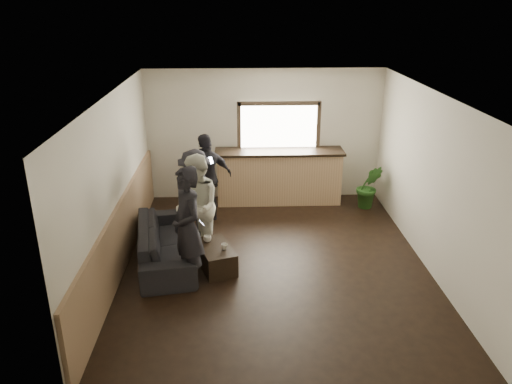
{
  "coord_description": "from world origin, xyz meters",
  "views": [
    {
      "loc": [
        -0.58,
        -7.34,
        4.15
      ],
      "look_at": [
        -0.28,
        0.4,
        1.11
      ],
      "focal_mm": 35.0,
      "sensor_mm": 36.0,
      "label": 1
    }
  ],
  "objects_px": {
    "cup_b": "(224,247)",
    "person_b": "(197,206)",
    "potted_plant": "(369,186)",
    "person_c": "(195,194)",
    "sofa": "(166,243)",
    "cup_a": "(207,239)",
    "person_d": "(207,178)",
    "person_a": "(187,228)",
    "bar_counter": "(279,173)",
    "coffee_table": "(216,257)"
  },
  "relations": [
    {
      "from": "potted_plant",
      "to": "person_a",
      "type": "height_order",
      "value": "person_a"
    },
    {
      "from": "sofa",
      "to": "coffee_table",
      "type": "bearing_deg",
      "value": -118.79
    },
    {
      "from": "cup_a",
      "to": "person_d",
      "type": "height_order",
      "value": "person_d"
    },
    {
      "from": "person_b",
      "to": "person_c",
      "type": "height_order",
      "value": "person_b"
    },
    {
      "from": "potted_plant",
      "to": "person_c",
      "type": "xyz_separation_m",
      "value": [
        -3.5,
        -1.17,
        0.35
      ]
    },
    {
      "from": "person_a",
      "to": "person_b",
      "type": "relative_size",
      "value": 1.07
    },
    {
      "from": "coffee_table",
      "to": "bar_counter",
      "type": "bearing_deg",
      "value": 66.07
    },
    {
      "from": "person_b",
      "to": "person_c",
      "type": "xyz_separation_m",
      "value": [
        -0.08,
        0.72,
        -0.06
      ]
    },
    {
      "from": "person_a",
      "to": "person_c",
      "type": "xyz_separation_m",
      "value": [
        -0.01,
        1.69,
        -0.13
      ]
    },
    {
      "from": "sofa",
      "to": "person_a",
      "type": "relative_size",
      "value": 1.16
    },
    {
      "from": "person_d",
      "to": "person_a",
      "type": "bearing_deg",
      "value": 59.88
    },
    {
      "from": "person_a",
      "to": "person_c",
      "type": "distance_m",
      "value": 1.7
    },
    {
      "from": "person_a",
      "to": "person_d",
      "type": "xyz_separation_m",
      "value": [
        0.16,
        2.38,
        -0.07
      ]
    },
    {
      "from": "person_a",
      "to": "person_d",
      "type": "height_order",
      "value": "person_a"
    },
    {
      "from": "person_a",
      "to": "sofa",
      "type": "bearing_deg",
      "value": -175.79
    },
    {
      "from": "coffee_table",
      "to": "person_d",
      "type": "bearing_deg",
      "value": 96.51
    },
    {
      "from": "person_a",
      "to": "person_b",
      "type": "distance_m",
      "value": 0.97
    },
    {
      "from": "cup_a",
      "to": "person_c",
      "type": "height_order",
      "value": "person_c"
    },
    {
      "from": "cup_b",
      "to": "person_b",
      "type": "height_order",
      "value": "person_b"
    },
    {
      "from": "bar_counter",
      "to": "person_c",
      "type": "height_order",
      "value": "bar_counter"
    },
    {
      "from": "bar_counter",
      "to": "person_a",
      "type": "relative_size",
      "value": 1.42
    },
    {
      "from": "bar_counter",
      "to": "cup_b",
      "type": "bearing_deg",
      "value": -110.73
    },
    {
      "from": "bar_counter",
      "to": "coffee_table",
      "type": "bearing_deg",
      "value": -113.93
    },
    {
      "from": "sofa",
      "to": "person_a",
      "type": "height_order",
      "value": "person_a"
    },
    {
      "from": "bar_counter",
      "to": "cup_b",
      "type": "distance_m",
      "value": 3.14
    },
    {
      "from": "potted_plant",
      "to": "bar_counter",
      "type": "bearing_deg",
      "value": 166.84
    },
    {
      "from": "cup_b",
      "to": "person_d",
      "type": "distance_m",
      "value": 2.1
    },
    {
      "from": "potted_plant",
      "to": "person_a",
      "type": "distance_m",
      "value": 4.54
    },
    {
      "from": "sofa",
      "to": "cup_b",
      "type": "relative_size",
      "value": 21.75
    },
    {
      "from": "bar_counter",
      "to": "cup_b",
      "type": "height_order",
      "value": "bar_counter"
    },
    {
      "from": "sofa",
      "to": "coffee_table",
      "type": "height_order",
      "value": "sofa"
    },
    {
      "from": "person_a",
      "to": "coffee_table",
      "type": "bearing_deg",
      "value": 113.18
    },
    {
      "from": "bar_counter",
      "to": "potted_plant",
      "type": "bearing_deg",
      "value": -13.16
    },
    {
      "from": "person_c",
      "to": "sofa",
      "type": "bearing_deg",
      "value": -10.66
    },
    {
      "from": "sofa",
      "to": "potted_plant",
      "type": "relative_size",
      "value": 2.34
    },
    {
      "from": "bar_counter",
      "to": "person_c",
      "type": "bearing_deg",
      "value": -135.85
    },
    {
      "from": "coffee_table",
      "to": "cup_a",
      "type": "xyz_separation_m",
      "value": [
        -0.14,
        0.19,
        0.24
      ]
    },
    {
      "from": "person_d",
      "to": "coffee_table",
      "type": "bearing_deg",
      "value": 70.34
    },
    {
      "from": "bar_counter",
      "to": "coffee_table",
      "type": "xyz_separation_m",
      "value": [
        -1.26,
        -2.83,
        -0.45
      ]
    },
    {
      "from": "sofa",
      "to": "person_c",
      "type": "distance_m",
      "value": 1.15
    },
    {
      "from": "coffee_table",
      "to": "person_b",
      "type": "xyz_separation_m",
      "value": [
        -0.31,
        0.51,
        0.69
      ]
    },
    {
      "from": "cup_b",
      "to": "bar_counter",
      "type": "bearing_deg",
      "value": 69.27
    },
    {
      "from": "bar_counter",
      "to": "person_a",
      "type": "height_order",
      "value": "bar_counter"
    },
    {
      "from": "cup_b",
      "to": "person_b",
      "type": "relative_size",
      "value": 0.06
    },
    {
      "from": "sofa",
      "to": "person_c",
      "type": "relative_size",
      "value": 1.34
    },
    {
      "from": "cup_b",
      "to": "sofa",
      "type": "bearing_deg",
      "value": 158.22
    },
    {
      "from": "person_d",
      "to": "bar_counter",
      "type": "bearing_deg",
      "value": -174.37
    },
    {
      "from": "sofa",
      "to": "person_b",
      "type": "distance_m",
      "value": 0.8
    },
    {
      "from": "cup_b",
      "to": "person_c",
      "type": "relative_size",
      "value": 0.06
    },
    {
      "from": "potted_plant",
      "to": "person_c",
      "type": "distance_m",
      "value": 3.71
    }
  ]
}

